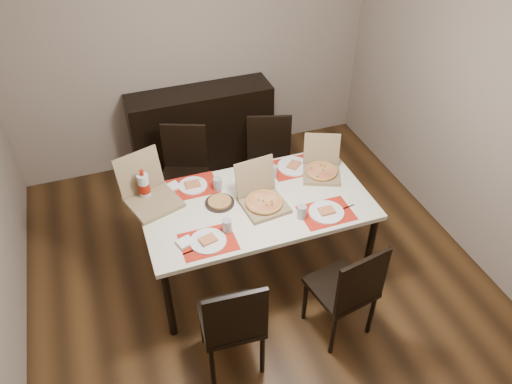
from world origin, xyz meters
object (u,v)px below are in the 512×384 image
Objects in this scene: chair_near_left at (233,322)px; pizza_box_center at (262,199)px; chair_far_right at (270,160)px; dip_bowl at (267,184)px; chair_far_left at (185,169)px; sideboard at (202,129)px; chair_near_right at (348,289)px; soda_bottle at (144,187)px; dining_table at (256,208)px.

pizza_box_center is (0.51, 0.82, 0.29)m from chair_near_left.
chair_far_right reaches higher than dip_bowl.
chair_far_left is 7.90× the size of dip_bowl.
chair_near_left reaches higher than sideboard.
chair_near_right and chair_far_right have the same top height.
chair_near_right is at bearing -66.60° from chair_far_left.
sideboard is 1.61× the size of chair_near_left.
chair_far_right is 0.74m from dip_bowl.
soda_bottle reaches higher than sideboard.
pizza_box_center is (-0.36, 0.82, 0.29)m from chair_near_right.
sideboard is 3.75× the size of pizza_box_center.
pizza_box_center is (-0.39, -0.85, 0.29)m from chair_far_right.
soda_bottle is (-0.85, 0.38, 0.06)m from pizza_box_center.
chair_near_left and chair_near_right have the same top height.
soda_bottle reaches higher than dip_bowl.
sideboard is 1.53m from dip_bowl.
chair_near_left is at bearing 179.61° from chair_near_right.
chair_near_right is 3.34× the size of soda_bottle.
dining_table is at bearing -22.39° from soda_bottle.
pizza_box_center reaches higher than dip_bowl.
chair_far_left is at bearing 170.95° from chair_far_right.
chair_far_left is 1.10m from pizza_box_center.
chair_far_left is at bearing 125.07° from dip_bowl.
chair_near_right is at bearing -65.55° from dining_table.
chair_near_right is 2.32× the size of pizza_box_center.
chair_far_left is 3.34× the size of soda_bottle.
sideboard is 1.61× the size of chair_far_left.
dining_table is 0.92m from chair_far_right.
sideboard is at bearing 99.49° from chair_near_right.
pizza_box_center is at bearing 113.60° from chair_near_right.
dining_table is 0.90m from soda_bottle.
chair_near_right reaches higher than dining_table.
dip_bowl is at bearing 61.52° from pizza_box_center.
chair_far_left is 0.82m from soda_bottle.
chair_near_left is (-0.45, -2.52, 0.06)m from sideboard.
chair_far_right is 1.37m from soda_bottle.
chair_far_left is (-0.38, 0.93, -0.17)m from dining_table.
sideboard is 1.68m from dining_table.
chair_far_right is (0.90, 1.66, 0.00)m from chair_near_left.
chair_near_right is 0.94m from pizza_box_center.
chair_near_left and chair_far_right have the same top height.
chair_far_right is at bearing -9.05° from chair_far_left.
soda_bottle is at bearing 157.61° from dining_table.
chair_near_left is 1.23m from dip_bowl.
soda_bottle is (-0.97, 0.17, 0.10)m from dip_bowl.
pizza_box_center reaches higher than chair_near_left.
soda_bottle is at bearing 170.12° from dip_bowl.
sideboard is at bearing 79.95° from chair_near_left.
sideboard is 0.83× the size of dining_table.
chair_far_right is 0.98m from pizza_box_center.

